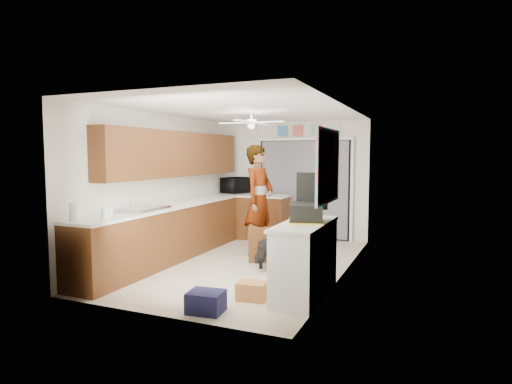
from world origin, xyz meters
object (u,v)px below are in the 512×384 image
(man, at_px, (259,200))
(dog, at_px, (270,252))
(microwave, at_px, (236,185))
(paper_towel_roll, at_px, (73,212))
(suitcase, at_px, (306,212))
(navy_crate, at_px, (206,302))
(cardboard_box, at_px, (252,291))

(man, distance_m, dog, 1.17)
(microwave, bearing_deg, paper_towel_roll, -168.06)
(microwave, relative_size, paper_towel_roll, 2.60)
(paper_towel_roll, bearing_deg, microwave, 87.67)
(microwave, distance_m, man, 1.96)
(man, xyz_separation_m, dog, (0.50, -0.76, -0.73))
(suitcase, relative_size, navy_crate, 1.37)
(paper_towel_roll, height_order, cardboard_box, paper_towel_roll)
(paper_towel_roll, height_order, suitcase, paper_towel_roll)
(navy_crate, bearing_deg, cardboard_box, 62.27)
(suitcase, height_order, navy_crate, suitcase)
(paper_towel_roll, relative_size, man, 0.12)
(microwave, distance_m, paper_towel_roll, 4.48)
(microwave, xyz_separation_m, man, (1.19, -1.55, -0.13))
(paper_towel_roll, distance_m, man, 3.23)
(microwave, distance_m, navy_crate, 4.85)
(suitcase, distance_m, dog, 1.56)
(paper_towel_roll, xyz_separation_m, man, (1.37, 2.93, -0.08))
(cardboard_box, bearing_deg, paper_towel_roll, -163.76)
(suitcase, xyz_separation_m, navy_crate, (-0.85, -1.11, -0.93))
(suitcase, relative_size, dog, 0.86)
(microwave, distance_m, suitcase, 4.20)
(paper_towel_roll, bearing_deg, navy_crate, 1.51)
(suitcase, relative_size, man, 0.28)
(paper_towel_roll, distance_m, suitcase, 2.98)
(paper_towel_roll, relative_size, navy_crate, 0.60)
(microwave, height_order, suitcase, microwave)
(paper_towel_roll, bearing_deg, suitcase, 22.90)
(cardboard_box, distance_m, dog, 1.57)
(microwave, relative_size, dog, 0.98)
(paper_towel_roll, height_order, navy_crate, paper_towel_roll)
(navy_crate, bearing_deg, suitcase, 52.67)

